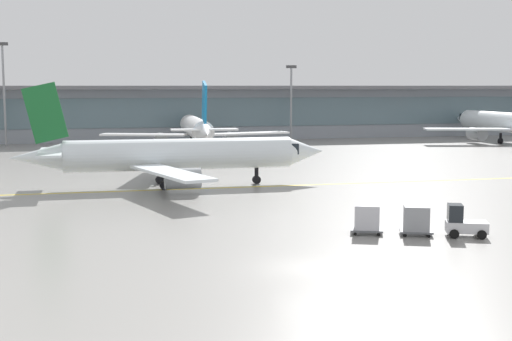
{
  "coord_description": "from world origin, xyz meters",
  "views": [
    {
      "loc": [
        -10.92,
        -35.93,
        9.76
      ],
      "look_at": [
        2.06,
        18.85,
        3.0
      ],
      "focal_mm": 50.23,
      "sensor_mm": 36.0,
      "label": 1
    }
  ],
  "objects": [
    {
      "name": "ground_plane",
      "position": [
        0.0,
        0.0,
        0.0
      ],
      "size": [
        400.0,
        400.0,
        0.0
      ],
      "primitive_type": "plane",
      "color": "gray"
    },
    {
      "name": "taxiway_centreline_stripe",
      "position": [
        -2.27,
        30.42,
        0.0
      ],
      "size": [
        110.0,
        0.72,
        0.01
      ],
      "primitive_type": "cube",
      "rotation": [
        0.0,
        0.0,
        0.0
      ],
      "color": "yellow",
      "rests_on": "ground_plane"
    },
    {
      "name": "terminal_concourse",
      "position": [
        0.0,
        91.88,
        4.92
      ],
      "size": [
        205.91,
        11.0,
        9.6
      ],
      "color": "#8C939E",
      "rests_on": "ground_plane"
    },
    {
      "name": "gate_airplane_1",
      "position": [
        5.38,
        72.79,
        3.1
      ],
      "size": [
        28.96,
        31.16,
        10.32
      ],
      "rotation": [
        0.0,
        0.0,
        1.52
      ],
      "color": "white",
      "rests_on": "ground_plane"
    },
    {
      "name": "gate_airplane_2",
      "position": [
        58.31,
        71.85,
        3.33
      ],
      "size": [
        31.16,
        33.44,
        11.1
      ],
      "rotation": [
        0.0,
        0.0,
        1.59
      ],
      "color": "white",
      "rests_on": "ground_plane"
    },
    {
      "name": "taxiing_regional_jet",
      "position": [
        -2.66,
        32.42,
        3.01
      ],
      "size": [
        30.2,
        28.18,
        10.03
      ],
      "rotation": [
        0.0,
        0.0,
        0.0
      ],
      "color": "white",
      "rests_on": "ground_plane"
    },
    {
      "name": "baggage_tug",
      "position": [
        12.57,
        5.17,
        0.89
      ],
      "size": [
        2.93,
        2.36,
        2.1
      ],
      "rotation": [
        0.0,
        0.0,
        -0.38
      ],
      "color": "silver",
      "rests_on": "ground_plane"
    },
    {
      "name": "cargo_dolly_lead",
      "position": [
        9.82,
        6.27,
        1.05
      ],
      "size": [
        2.54,
        2.26,
        1.94
      ],
      "rotation": [
        0.0,
        0.0,
        -0.38
      ],
      "color": "#595B60",
      "rests_on": "ground_plane"
    },
    {
      "name": "cargo_dolly_trailing",
      "position": [
        6.86,
        7.45,
        1.05
      ],
      "size": [
        2.54,
        2.26,
        1.94
      ],
      "rotation": [
        0.0,
        0.0,
        -0.38
      ],
      "color": "#595B60",
      "rests_on": "ground_plane"
    },
    {
      "name": "apron_light_mast_1",
      "position": [
        -23.52,
        84.19,
        8.9
      ],
      "size": [
        1.8,
        0.36,
        16.4
      ],
      "color": "gray",
      "rests_on": "ground_plane"
    },
    {
      "name": "apron_light_mast_2",
      "position": [
        23.79,
        84.06,
        7.23
      ],
      "size": [
        1.8,
        0.36,
        13.09
      ],
      "color": "gray",
      "rests_on": "ground_plane"
    }
  ]
}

